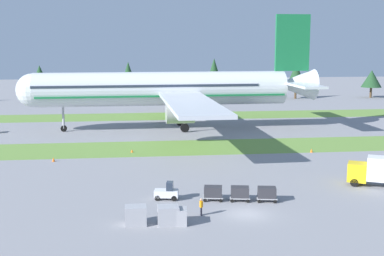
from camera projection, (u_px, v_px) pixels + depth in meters
name	position (u px, v px, depth m)	size (l,w,h in m)	color
ground_plane	(247.00, 214.00, 51.71)	(400.00, 400.00, 0.00)	gray
grass_strip_near	(201.00, 147.00, 84.73)	(320.00, 12.47, 0.01)	olive
grass_strip_far	(180.00, 116.00, 120.92)	(320.00, 12.47, 0.01)	olive
airliner	(170.00, 88.00, 101.12)	(58.59, 72.15, 22.47)	silver
baggage_tug	(167.00, 192.00, 56.37)	(2.79, 1.74, 1.97)	silver
cargo_dolly_lead	(213.00, 192.00, 56.05)	(2.43, 1.87, 1.55)	#A3A3A8
cargo_dolly_second	(240.00, 193.00, 55.88)	(2.43, 1.87, 1.55)	#A3A3A8
cargo_dolly_third	(267.00, 193.00, 55.70)	(2.43, 1.87, 1.55)	#A3A3A8
catering_truck	(379.00, 171.00, 61.24)	(7.24, 5.22, 3.58)	yellow
ground_crew_marshaller	(201.00, 206.00, 51.15)	(0.36, 0.55, 1.74)	black
uld_container_0	(176.00, 216.00, 48.68)	(2.00, 1.60, 1.53)	#A3A3A8
uld_container_1	(136.00, 215.00, 48.54)	(2.00, 1.60, 1.80)	#A3A3A8
uld_container_2	(168.00, 215.00, 48.57)	(2.00, 1.60, 1.77)	#A3A3A8
taxiway_marker_0	(312.00, 151.00, 80.66)	(0.44, 0.44, 0.59)	orange
taxiway_marker_1	(53.00, 159.00, 74.43)	(0.44, 0.44, 0.63)	orange
taxiway_marker_2	(132.00, 151.00, 80.67)	(0.44, 0.44, 0.48)	orange
distant_tree_line	(171.00, 77.00, 152.78)	(181.53, 7.50, 12.37)	#4C3823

